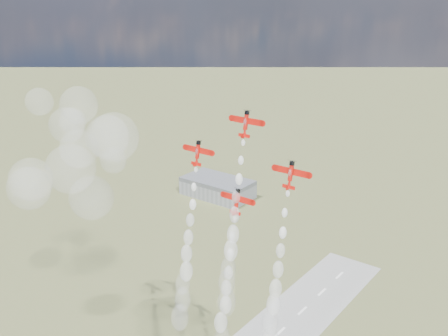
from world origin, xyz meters
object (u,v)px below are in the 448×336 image
hangar (218,187)px  plane_lead (246,123)px  plane_left (198,153)px  plane_right (291,174)px  plane_slot (237,201)px

hangar → plane_lead: bearing=-50.1°
hangar → plane_left: (122.73, -167.73, 91.38)m
plane_right → plane_slot: (-15.73, -1.98, -10.83)m
plane_left → plane_right: 31.47m
plane_right → plane_left: bearing=180.0°
plane_lead → plane_right: 19.21m
plane_lead → plane_right: (15.73, -1.98, -10.83)m
plane_right → hangar: bearing=132.6°
plane_left → plane_right: (31.47, 0.00, 0.00)m
plane_lead → plane_left: bearing=-172.8°
hangar → plane_lead: plane_lead is taller
plane_lead → plane_left: 19.21m
hangar → plane_left: 227.04m
hangar → plane_left: bearing=-53.8°
hangar → plane_left: size_ratio=4.80×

